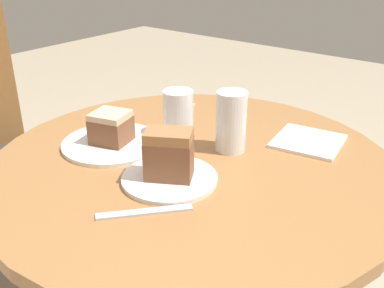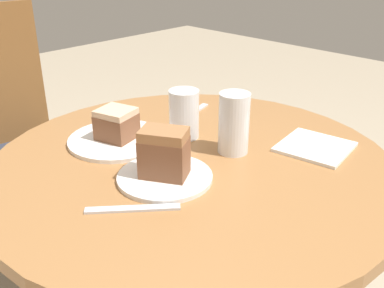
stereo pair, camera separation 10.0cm
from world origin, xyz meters
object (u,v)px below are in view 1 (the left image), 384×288
Objects in this scene: cake_slice_near at (169,154)px; cake_slice_far at (111,127)px; glass_water at (231,125)px; glass_lemonade at (178,117)px; plate_far at (112,143)px; plate_near at (170,178)px.

cake_slice_far is at bearing 78.27° from cake_slice_near.
cake_slice_near is 0.80× the size of glass_water.
glass_lemonade is 0.14m from glass_water.
cake_slice_near is 0.23m from cake_slice_far.
glass_water is (0.16, -0.24, 0.02)m from cake_slice_far.
cake_slice_near is 1.12× the size of cake_slice_far.
glass_water reaches higher than cake_slice_far.
cake_slice_far is 0.29m from glass_water.
plate_far is at bearing 144.70° from glass_lemonade.
glass_water reaches higher than plate_far.
cake_slice_near is (0.00, 0.00, 0.06)m from plate_near.
glass_water is (0.20, -0.02, 0.06)m from plate_near.
plate_near is 1.74× the size of cake_slice_near.
plate_far is at bearing 123.13° from glass_water.
cake_slice_far is 0.71× the size of glass_water.
plate_far is 0.23m from cake_slice_near.
plate_near is 0.06m from cake_slice_near.
plate_near is at bearing -101.73° from plate_far.
plate_far is 0.29m from glass_water.
glass_lemonade is at bearing 97.96° from glass_water.
glass_water is at bearing -4.76° from cake_slice_near.
plate_far is 1.69× the size of glass_water.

